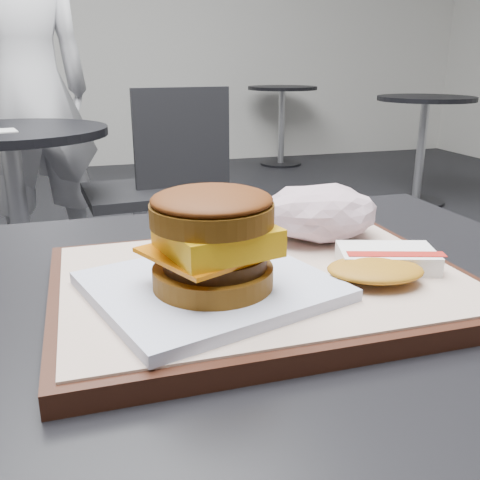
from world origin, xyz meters
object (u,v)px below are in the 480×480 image
(neighbor_chair, at_px, (154,181))
(patron, at_px, (28,90))
(breakfast_sandwich, at_px, (212,251))
(neighbor_table, at_px, (15,183))
(customer_table, at_px, (219,456))
(hash_brown, at_px, (382,263))
(serving_tray, at_px, (263,284))
(crumpled_wrapper, at_px, (319,213))

(neighbor_chair, xyz_separation_m, patron, (-0.48, 0.49, 0.34))
(breakfast_sandwich, bearing_deg, patron, 97.38)
(neighbor_table, bearing_deg, customer_table, -78.02)
(breakfast_sandwich, bearing_deg, customer_table, 72.49)
(neighbor_chair, distance_m, patron, 0.77)
(neighbor_table, bearing_deg, hash_brown, -73.62)
(serving_tray, xyz_separation_m, neighbor_chair, (0.13, 1.74, -0.27))
(neighbor_chair, bearing_deg, breakfast_sandwich, -96.07)
(hash_brown, bearing_deg, breakfast_sandwich, -179.66)
(breakfast_sandwich, relative_size, hash_brown, 1.76)
(customer_table, relative_size, patron, 0.47)
(breakfast_sandwich, height_order, hash_brown, breakfast_sandwich)
(customer_table, xyz_separation_m, patron, (-0.31, 2.22, 0.27))
(neighbor_table, xyz_separation_m, neighbor_chair, (0.52, 0.08, -0.04))
(hash_brown, distance_m, crumpled_wrapper, 0.12)
(customer_table, bearing_deg, neighbor_chair, 84.23)
(customer_table, bearing_deg, patron, 97.87)
(hash_brown, relative_size, neighbor_table, 0.17)
(serving_tray, distance_m, patron, 2.26)
(crumpled_wrapper, distance_m, neighbor_table, 1.67)
(hash_brown, height_order, crumpled_wrapper, crumpled_wrapper)
(neighbor_table, bearing_deg, patron, 85.72)
(crumpled_wrapper, xyz_separation_m, patron, (-0.44, 2.15, 0.03))
(serving_tray, height_order, hash_brown, hash_brown)
(serving_tray, relative_size, patron, 0.22)
(serving_tray, distance_m, crumpled_wrapper, 0.13)
(serving_tray, bearing_deg, hash_brown, -16.24)
(serving_tray, relative_size, breakfast_sandwich, 1.65)
(hash_brown, height_order, neighbor_table, hash_brown)
(breakfast_sandwich, xyz_separation_m, neighbor_table, (-0.34, 1.69, -0.28))
(hash_brown, height_order, patron, patron)
(serving_tray, relative_size, hash_brown, 2.91)
(serving_tray, xyz_separation_m, neighbor_table, (-0.39, 1.66, -0.23))
(neighbor_table, height_order, patron, patron)
(serving_tray, bearing_deg, patron, 98.88)
(serving_tray, xyz_separation_m, hash_brown, (0.11, -0.03, 0.02))
(neighbor_chair, relative_size, patron, 0.52)
(serving_tray, distance_m, neighbor_table, 1.72)
(customer_table, relative_size, breakfast_sandwich, 3.47)
(customer_table, distance_m, neighbor_chair, 1.74)
(breakfast_sandwich, height_order, patron, patron)
(hash_brown, relative_size, crumpled_wrapper, 0.98)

